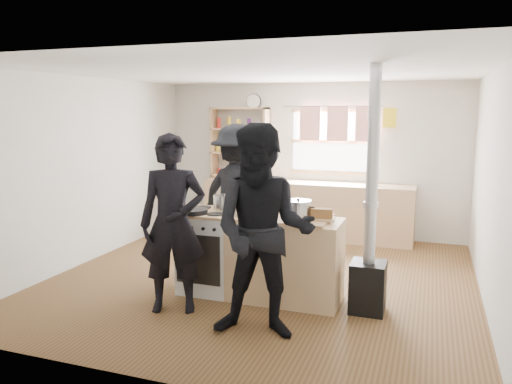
% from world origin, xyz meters
% --- Properties ---
extents(ground, '(5.00, 5.00, 0.01)m').
position_xyz_m(ground, '(0.00, 0.00, -0.01)').
color(ground, brown).
rests_on(ground, ground).
extents(back_counter, '(3.40, 0.55, 0.90)m').
position_xyz_m(back_counter, '(0.00, 2.22, 0.45)').
color(back_counter, tan).
rests_on(back_counter, ground).
extents(shelving_unit, '(1.00, 0.28, 1.20)m').
position_xyz_m(shelving_unit, '(-1.20, 2.34, 1.51)').
color(shelving_unit, tan).
rests_on(shelving_unit, back_counter).
extents(thermos, '(0.10, 0.10, 0.27)m').
position_xyz_m(thermos, '(1.10, 2.22, 1.03)').
color(thermos, silver).
rests_on(thermos, back_counter).
extents(cooking_island, '(1.97, 0.64, 0.93)m').
position_xyz_m(cooking_island, '(0.14, -0.55, 0.47)').
color(cooking_island, white).
rests_on(cooking_island, ground).
extents(skillet_greens, '(0.38, 0.38, 0.05)m').
position_xyz_m(skillet_greens, '(-0.55, -0.73, 0.96)').
color(skillet_greens, black).
rests_on(skillet_greens, cooking_island).
extents(roast_tray, '(0.39, 0.37, 0.08)m').
position_xyz_m(roast_tray, '(0.10, -0.62, 0.97)').
color(roast_tray, silver).
rests_on(roast_tray, cooking_island).
extents(stockpot_stove, '(0.24, 0.24, 0.19)m').
position_xyz_m(stockpot_stove, '(-0.33, -0.42, 1.01)').
color(stockpot_stove, '#B7B7B9').
rests_on(stockpot_stove, cooking_island).
extents(stockpot_counter, '(0.29, 0.29, 0.21)m').
position_xyz_m(stockpot_counter, '(0.59, -0.57, 1.03)').
color(stockpot_counter, '#B2B2B4').
rests_on(stockpot_counter, cooking_island).
extents(bread_board, '(0.30, 0.22, 0.12)m').
position_xyz_m(bread_board, '(0.85, -0.58, 0.98)').
color(bread_board, tan).
rests_on(bread_board, cooking_island).
extents(flue_heater, '(0.35, 0.35, 2.50)m').
position_xyz_m(flue_heater, '(1.34, -0.59, 0.65)').
color(flue_heater, black).
rests_on(flue_heater, ground).
extents(person_near_left, '(0.78, 0.65, 1.83)m').
position_xyz_m(person_near_left, '(-0.55, -1.20, 0.92)').
color(person_near_left, black).
rests_on(person_near_left, ground).
extents(person_near_right, '(1.04, 0.87, 1.95)m').
position_xyz_m(person_near_right, '(0.51, -1.47, 0.97)').
color(person_near_right, black).
rests_on(person_near_right, ground).
extents(person_far, '(1.39, 1.09, 1.88)m').
position_xyz_m(person_far, '(-0.46, 0.38, 0.94)').
color(person_far, black).
rests_on(person_far, ground).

